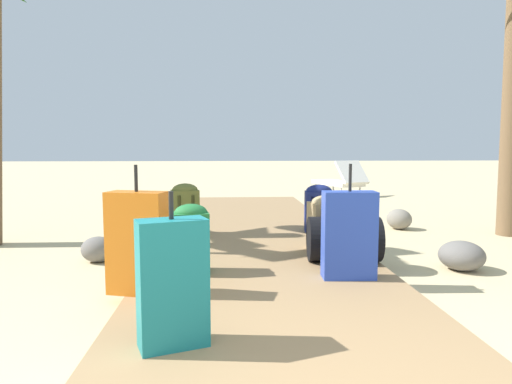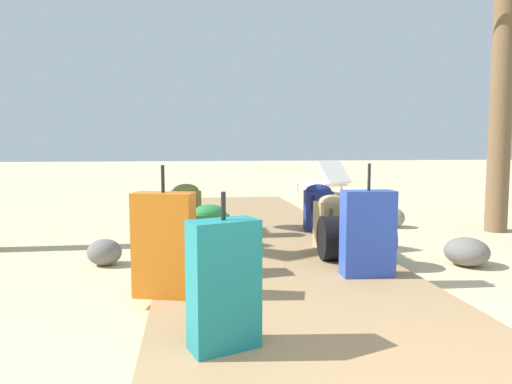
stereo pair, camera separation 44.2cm
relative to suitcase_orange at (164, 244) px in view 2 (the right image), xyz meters
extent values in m
plane|color=#CCB789|center=(0.94, 1.11, -0.44)|extent=(60.00, 60.00, 0.00)
cube|color=#9E7A51|center=(0.94, 1.92, -0.40)|extent=(2.05, 8.12, 0.08)
cube|color=orange|center=(0.00, 0.00, 0.00)|extent=(0.44, 0.29, 0.71)
cylinder|color=black|center=(0.00, 0.00, 0.45)|extent=(0.02, 0.02, 0.18)
cube|color=olive|center=(0.13, 2.15, -0.10)|extent=(0.35, 0.27, 0.52)
ellipsoid|color=olive|center=(0.13, 2.15, 0.16)|extent=(0.33, 0.25, 0.16)
cylinder|color=#333516|center=(0.08, 2.03, -0.10)|extent=(0.04, 0.04, 0.41)
cylinder|color=#333516|center=(0.23, 2.06, -0.10)|extent=(0.04, 0.04, 0.41)
cube|color=#197A7F|center=(0.34, -0.87, -0.03)|extent=(0.38, 0.28, 0.66)
cylinder|color=black|center=(0.34, -0.87, 0.37)|extent=(0.02, 0.02, 0.14)
cube|color=navy|center=(1.72, 2.21, -0.11)|extent=(0.35, 0.27, 0.48)
ellipsoid|color=navy|center=(1.72, 2.21, 0.13)|extent=(0.34, 0.25, 0.17)
cylinder|color=black|center=(1.62, 2.11, -0.11)|extent=(0.04, 0.04, 0.39)
cylinder|color=black|center=(1.79, 2.09, -0.11)|extent=(0.04, 0.04, 0.39)
cylinder|color=black|center=(1.65, 0.78, -0.16)|extent=(0.66, 0.44, 0.40)
torus|color=black|center=(1.65, 0.78, 0.07)|extent=(0.17, 0.04, 0.16)
cube|color=#2847B7|center=(1.56, 0.27, -0.02)|extent=(0.41, 0.20, 0.68)
cylinder|color=black|center=(1.56, 0.27, 0.43)|extent=(0.02, 0.02, 0.21)
cube|color=#237538|center=(0.33, 0.50, -0.11)|extent=(0.31, 0.27, 0.49)
ellipsoid|color=#237538|center=(0.33, 0.50, 0.14)|extent=(0.29, 0.26, 0.14)
cylinder|color=#113A1C|center=(0.28, 0.38, -0.11)|extent=(0.04, 0.04, 0.39)
cylinder|color=#113A1C|center=(0.41, 0.40, -0.11)|extent=(0.04, 0.04, 0.39)
cube|color=tan|center=(1.59, 1.29, -0.12)|extent=(0.33, 0.30, 0.46)
ellipsoid|color=tan|center=(1.59, 1.29, 0.11)|extent=(0.31, 0.29, 0.14)
cylinder|color=brown|center=(1.54, 1.15, -0.12)|extent=(0.04, 0.04, 0.37)
cylinder|color=brown|center=(1.68, 1.18, -0.12)|extent=(0.04, 0.04, 0.37)
cylinder|color=brown|center=(4.11, 2.26, 1.41)|extent=(0.27, 0.31, 3.69)
cube|color=white|center=(3.15, 7.17, -0.18)|extent=(1.00, 1.52, 0.08)
cube|color=white|center=(3.34, 6.60, 0.10)|extent=(0.72, 0.65, 0.50)
cylinder|color=silver|center=(2.75, 7.63, -0.33)|extent=(0.04, 0.04, 0.22)
cylinder|color=silver|center=(3.21, 7.78, -0.33)|extent=(0.04, 0.04, 0.22)
cylinder|color=silver|center=(3.10, 6.56, -0.33)|extent=(0.04, 0.04, 0.22)
cylinder|color=silver|center=(3.55, 6.71, -0.33)|extent=(0.04, 0.04, 0.22)
ellipsoid|color=slate|center=(2.70, 0.71, -0.31)|extent=(0.54, 0.55, 0.26)
ellipsoid|color=gray|center=(2.90, 2.71, -0.30)|extent=(0.44, 0.45, 0.27)
ellipsoid|color=slate|center=(-0.62, 1.21, -0.31)|extent=(0.38, 0.35, 0.24)
camera|label=1|loc=(0.62, -3.14, 0.66)|focal=31.94mm
camera|label=2|loc=(0.18, -3.09, 0.66)|focal=31.94mm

